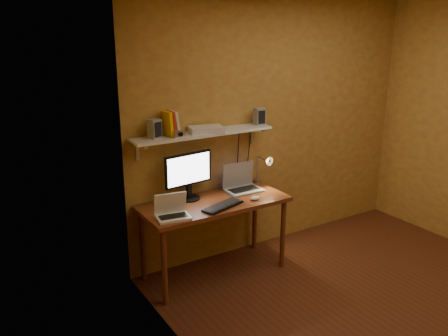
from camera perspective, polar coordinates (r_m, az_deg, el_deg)
room at (r=3.95m, az=20.60°, el=0.61°), size 3.44×3.24×2.64m
desk at (r=4.47m, az=-1.16°, el=-5.04°), size 1.40×0.60×0.75m
wall_shelf at (r=4.42m, az=-2.49°, el=4.14°), size 1.40×0.25×0.21m
monitor at (r=4.43m, az=-4.29°, el=-0.67°), size 0.50×0.23×0.45m
laptop at (r=4.72m, az=2.07°, el=-1.82°), size 0.36×0.26×0.27m
netbook at (r=4.09m, az=-6.29°, el=-5.13°), size 0.31×0.24×0.21m
keyboard at (r=4.29m, az=-0.14°, el=-4.60°), size 0.44×0.25×0.02m
mouse at (r=4.48m, az=3.80°, el=-3.64°), size 0.10×0.08×0.03m
desk_lamp at (r=4.82m, az=4.83°, el=0.25°), size 0.09×0.23×0.38m
speaker_left at (r=4.20m, az=-8.36°, el=4.69°), size 0.12×0.12×0.17m
speaker_right at (r=4.74m, az=4.27°, el=6.21°), size 0.10×0.10×0.17m
books at (r=4.26m, az=-6.39°, el=5.34°), size 0.12×0.16×0.23m
shelf_camera at (r=4.21m, az=-5.38°, el=4.12°), size 0.11×0.05×0.07m
router at (r=4.41m, az=-2.16°, el=4.67°), size 0.35×0.28×0.05m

